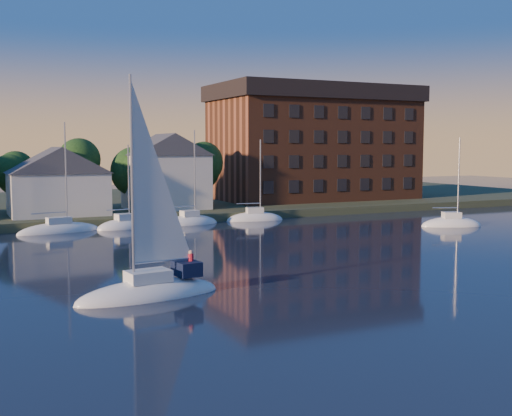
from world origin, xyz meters
TOP-DOWN VIEW (x-y plane):
  - ground at (0.00, 0.00)m, footprint 260.00×260.00m
  - shoreline_land at (0.00, 75.00)m, footprint 160.00×50.00m
  - wooden_dock at (0.00, 52.00)m, footprint 120.00×3.00m
  - clubhouse_centre at (-6.00, 57.00)m, footprint 11.55×8.40m
  - clubhouse_east at (8.00, 59.00)m, footprint 10.50×8.40m
  - condo_block at (34.00, 64.95)m, footprint 31.00×17.00m
  - tree_line at (2.00, 63.00)m, footprint 93.40×5.40m
  - moored_fleet at (-12.00, 49.00)m, footprint 63.50×2.40m
  - hero_sailboat at (-6.85, 15.77)m, footprint 9.61×4.14m
  - drifting_sailboat_right at (34.09, 34.31)m, footprint 7.41×4.79m

SIDE VIEW (x-z plane):
  - ground at x=0.00m, z-range 0.00..0.00m
  - shoreline_land at x=0.00m, z-range -1.00..1.00m
  - wooden_dock at x=0.00m, z-range -0.50..0.50m
  - drifting_sailboat_right at x=34.09m, z-range -5.52..5.71m
  - moored_fleet at x=-12.00m, z-range -5.93..6.12m
  - hero_sailboat at x=-6.85m, z-range -6.63..7.83m
  - clubhouse_centre at x=-6.00m, z-range 1.09..9.17m
  - clubhouse_east at x=8.00m, z-range 1.10..10.90m
  - tree_line at x=2.00m, z-range 2.73..11.63m
  - condo_block at x=34.00m, z-range 1.09..18.49m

